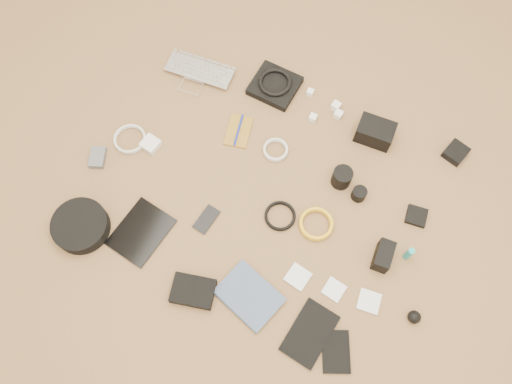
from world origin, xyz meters
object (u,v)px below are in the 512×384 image
at_px(laptop, 196,78).
at_px(tablet, 141,232).
at_px(dslr_camera, 375,132).
at_px(headphone_case, 81,226).
at_px(phone, 207,219).
at_px(paperback, 234,313).

height_order(laptop, tablet, laptop).
distance_m(dslr_camera, headphone_case, 1.19).
bearing_deg(laptop, headphone_case, -99.98).
distance_m(laptop, phone, 0.64).
height_order(phone, paperback, paperback).
height_order(dslr_camera, paperback, dslr_camera).
bearing_deg(laptop, paperback, -59.14).
bearing_deg(phone, laptop, 129.13).
relative_size(phone, headphone_case, 0.52).
relative_size(dslr_camera, headphone_case, 0.69).
xyz_separation_m(dslr_camera, paperback, (-0.21, -0.87, -0.03)).
bearing_deg(phone, paperback, -39.57).
xyz_separation_m(laptop, tablet, (0.13, -0.70, -0.01)).
bearing_deg(dslr_camera, laptop, -178.67).
height_order(phone, headphone_case, headphone_case).
bearing_deg(tablet, laptop, 108.97).
bearing_deg(headphone_case, laptop, 83.93).
height_order(headphone_case, paperback, headphone_case).
relative_size(laptop, dslr_camera, 2.03).
xyz_separation_m(phone, headphone_case, (-0.41, -0.22, 0.02)).
distance_m(dslr_camera, paperback, 0.90).
relative_size(phone, paperback, 0.51).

